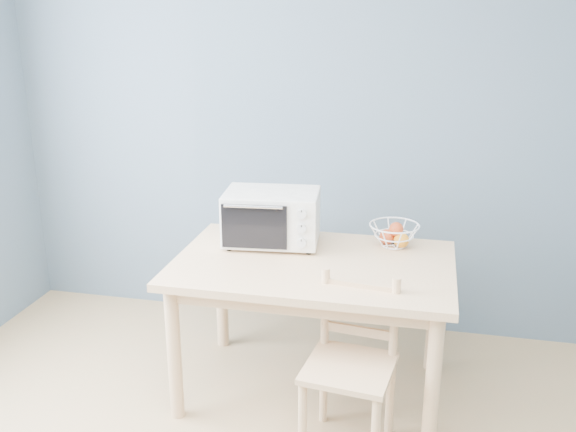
% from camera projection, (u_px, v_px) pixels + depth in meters
% --- Properties ---
extents(room, '(4.01, 4.51, 2.61)m').
position_uv_depth(room, '(188.00, 261.00, 1.78)').
color(room, '#A3875A').
rests_on(room, ground).
extents(dining_table, '(1.40, 0.90, 0.75)m').
position_uv_depth(dining_table, '(313.00, 280.00, 3.26)').
color(dining_table, '#E2BA88').
rests_on(dining_table, ground).
extents(toaster_oven, '(0.53, 0.41, 0.29)m').
position_uv_depth(toaster_oven, '(268.00, 217.00, 3.42)').
color(toaster_oven, white).
rests_on(toaster_oven, dining_table).
extents(fruit_basket, '(0.34, 0.34, 0.14)m').
position_uv_depth(fruit_basket, '(395.00, 234.00, 3.41)').
color(fruit_basket, white).
rests_on(fruit_basket, dining_table).
extents(dining_chair, '(0.43, 0.43, 0.82)m').
position_uv_depth(dining_chair, '(351.00, 367.00, 2.92)').
color(dining_chair, '#E2BA88').
rests_on(dining_chair, ground).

